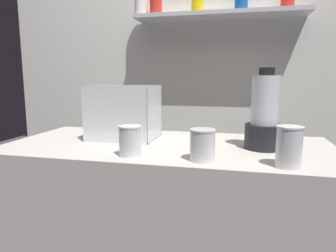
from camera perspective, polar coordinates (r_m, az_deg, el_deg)
counter at (r=1.48m, az=0.00°, el=-20.67°), size 1.40×0.64×0.90m
back_wall_unit at (r=2.04m, az=5.11°, el=11.20°), size 2.60×0.24×2.50m
carrot_display_bin at (r=1.45m, az=-8.42°, el=0.80°), size 0.30×0.25×0.25m
blender_pitcher at (r=1.27m, az=17.73°, el=1.59°), size 0.15×0.15×0.32m
juice_cup_carrot_far_left at (r=1.13m, az=-7.13°, el=-3.17°), size 0.09×0.09×0.11m
juice_cup_carrot_left at (r=1.06m, az=6.50°, el=-3.85°), size 0.09×0.09×0.11m
juice_cup_beet_middle at (r=1.05m, az=21.79°, el=-4.17°), size 0.08×0.08×0.13m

